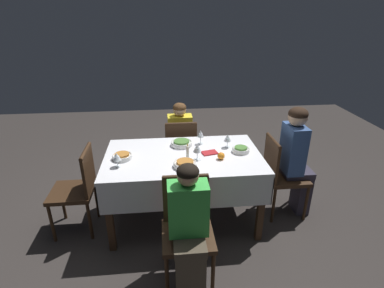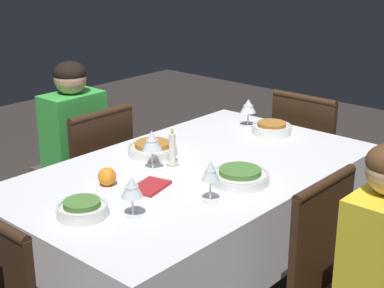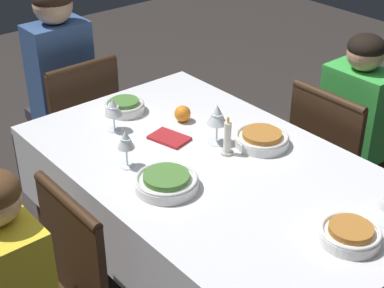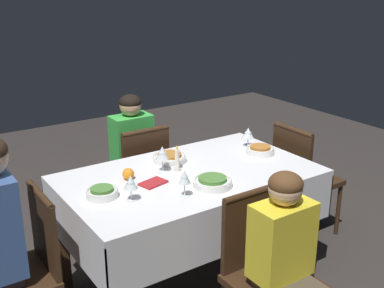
% 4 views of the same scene
% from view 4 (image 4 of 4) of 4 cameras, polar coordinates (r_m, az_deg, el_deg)
% --- Properties ---
extents(ground_plane, '(8.00, 8.00, 0.00)m').
position_cam_4_polar(ground_plane, '(3.33, -0.24, -15.80)').
color(ground_plane, '#332D2B').
extents(dining_table, '(1.55, 0.92, 0.77)m').
position_cam_4_polar(dining_table, '(2.99, -0.26, -5.21)').
color(dining_table, silver).
rests_on(dining_table, ground_plane).
extents(chair_east, '(0.41, 0.41, 0.89)m').
position_cam_4_polar(chair_east, '(2.69, -19.28, -13.51)').
color(chair_east, '#382314').
rests_on(chair_east, ground_plane).
extents(chair_south, '(0.41, 0.41, 0.89)m').
position_cam_4_polar(chair_south, '(3.65, -6.28, -3.61)').
color(chair_south, '#382314').
rests_on(chair_south, ground_plane).
extents(chair_north, '(0.41, 0.41, 0.89)m').
position_cam_4_polar(chair_north, '(2.56, 8.71, -14.31)').
color(chair_north, '#382314').
rests_on(chair_north, ground_plane).
extents(chair_west, '(0.41, 0.41, 0.89)m').
position_cam_4_polar(chair_west, '(3.72, 12.83, -3.54)').
color(chair_west, '#382314').
rests_on(chair_west, ground_plane).
extents(person_child_green, '(0.30, 0.33, 1.10)m').
position_cam_4_polar(person_child_green, '(3.75, -7.47, -1.40)').
color(person_child_green, '#4C4233').
rests_on(person_child_green, ground_plane).
extents(person_child_yellow, '(0.30, 0.33, 1.06)m').
position_cam_4_polar(person_child_yellow, '(2.42, 11.44, -14.31)').
color(person_child_yellow, '#4C4233').
rests_on(person_child_yellow, ground_plane).
extents(bowl_east, '(0.17, 0.17, 0.06)m').
position_cam_4_polar(bowl_east, '(2.68, -10.61, -5.66)').
color(bowl_east, white).
rests_on(bowl_east, dining_table).
extents(wine_glass_east, '(0.07, 0.07, 0.14)m').
position_cam_4_polar(wine_glass_east, '(2.59, -7.28, -4.60)').
color(wine_glass_east, white).
rests_on(wine_glass_east, dining_table).
extents(bowl_south, '(0.22, 0.22, 0.06)m').
position_cam_4_polar(bowl_south, '(3.13, -2.66, -1.62)').
color(bowl_south, white).
rests_on(bowl_south, dining_table).
extents(wine_glass_south, '(0.08, 0.08, 0.17)m').
position_cam_4_polar(wine_glass_south, '(2.94, -3.54, -1.15)').
color(wine_glass_south, white).
rests_on(wine_glass_south, dining_table).
extents(bowl_north, '(0.23, 0.23, 0.06)m').
position_cam_4_polar(bowl_north, '(2.77, 2.48, -4.50)').
color(bowl_north, white).
rests_on(bowl_north, dining_table).
extents(wine_glass_north, '(0.06, 0.06, 0.15)m').
position_cam_4_polar(wine_glass_north, '(2.61, -0.88, -4.03)').
color(wine_glass_north, white).
rests_on(wine_glass_north, dining_table).
extents(bowl_west, '(0.19, 0.19, 0.06)m').
position_cam_4_polar(bowl_west, '(3.30, 8.09, -0.70)').
color(bowl_west, white).
rests_on(bowl_west, dining_table).
extents(wine_glass_west, '(0.08, 0.08, 0.14)m').
position_cam_4_polar(wine_glass_west, '(3.41, 6.67, 1.28)').
color(wine_glass_west, white).
rests_on(wine_glass_west, dining_table).
extents(candle_centerpiece, '(0.05, 0.05, 0.16)m').
position_cam_4_polar(candle_centerpiece, '(2.98, -1.77, -2.01)').
color(candle_centerpiece, beige).
rests_on(candle_centerpiece, dining_table).
extents(orange_fruit, '(0.07, 0.07, 0.07)m').
position_cam_4_polar(orange_fruit, '(2.88, -7.57, -3.53)').
color(orange_fruit, orange).
rests_on(orange_fruit, dining_table).
extents(napkin_red_folded, '(0.17, 0.14, 0.01)m').
position_cam_4_polar(napkin_red_folded, '(2.81, -4.63, -4.63)').
color(napkin_red_folded, '#AD2328').
rests_on(napkin_red_folded, dining_table).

